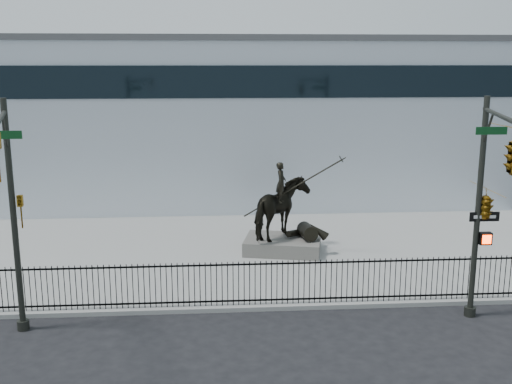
{
  "coord_description": "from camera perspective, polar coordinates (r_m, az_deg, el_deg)",
  "views": [
    {
      "loc": [
        -1.15,
        -17.19,
        8.0
      ],
      "look_at": [
        0.53,
        6.0,
        2.91
      ],
      "focal_mm": 42.0,
      "sensor_mm": 36.0,
      "label": 1
    }
  ],
  "objects": [
    {
      "name": "building",
      "position": [
        37.37,
        -2.38,
        6.97
      ],
      "size": [
        44.0,
        14.0,
        9.0
      ],
      "primitive_type": "cube",
      "color": "silver",
      "rests_on": "ground"
    },
    {
      "name": "plaza",
      "position": [
        25.48,
        -1.36,
        -5.77
      ],
      "size": [
        30.0,
        12.0,
        0.15
      ],
      "primitive_type": "cube",
      "color": "gray",
      "rests_on": "ground"
    },
    {
      "name": "picket_fence",
      "position": [
        19.79,
        -0.55,
        -8.67
      ],
      "size": [
        22.1,
        0.1,
        1.5
      ],
      "color": "black",
      "rests_on": "plaza"
    },
    {
      "name": "statue_plinth",
      "position": [
        25.31,
        2.56,
        -5.04
      ],
      "size": [
        3.51,
        2.76,
        0.59
      ],
      "primitive_type": "cube",
      "rotation": [
        0.0,
        0.0,
        -0.22
      ],
      "color": "#5C5954",
      "rests_on": "plaza"
    },
    {
      "name": "ground",
      "position": [
        19.0,
        -0.3,
        -12.56
      ],
      "size": [
        120.0,
        120.0,
        0.0
      ],
      "primitive_type": "plane",
      "color": "black",
      "rests_on": "ground"
    },
    {
      "name": "traffic_signal_right",
      "position": [
        17.28,
        22.08,
        0.93
      ],
      "size": [
        2.17,
        6.86,
        7.0
      ],
      "color": "black",
      "rests_on": "ground"
    },
    {
      "name": "traffic_signal_left",
      "position": [
        17.94,
        -22.24,
        -1.38
      ],
      "size": [
        1.52,
        4.84,
        7.0
      ],
      "color": "black",
      "rests_on": "ground"
    },
    {
      "name": "equestrian_statue",
      "position": [
        24.89,
        2.73,
        -1.71
      ],
      "size": [
        3.92,
        2.86,
        3.39
      ],
      "rotation": [
        0.0,
        0.0,
        -0.22
      ],
      "color": "black",
      "rests_on": "statue_plinth"
    }
  ]
}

